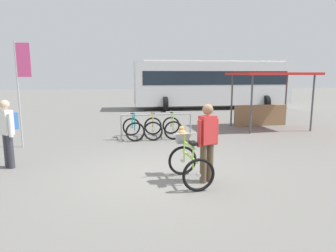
{
  "coord_description": "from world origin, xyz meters",
  "views": [
    {
      "loc": [
        -0.66,
        -6.57,
        2.23
      ],
      "look_at": [
        0.3,
        0.54,
        1.0
      ],
      "focal_mm": 32.33,
      "sensor_mm": 36.0,
      "label": 1
    }
  ],
  "objects_px": {
    "racked_bike_yellow": "(153,127)",
    "featured_bicycle": "(188,158)",
    "bus_distant": "(211,82)",
    "banner_flag": "(22,74)",
    "racked_bike_teal": "(133,128)",
    "pedestrian_with_backpack": "(8,129)",
    "racked_bike_lime": "(172,127)",
    "market_stall": "(266,94)",
    "person_with_featured_bike": "(207,140)"
  },
  "relations": [
    {
      "from": "banner_flag",
      "to": "person_with_featured_bike",
      "type": "bearing_deg",
      "value": -38.53
    },
    {
      "from": "featured_bicycle",
      "to": "market_stall",
      "type": "xyz_separation_m",
      "value": [
        4.57,
        6.07,
        0.91
      ]
    },
    {
      "from": "racked_bike_yellow",
      "to": "featured_bicycle",
      "type": "distance_m",
      "value": 4.51
    },
    {
      "from": "pedestrian_with_backpack",
      "to": "banner_flag",
      "type": "relative_size",
      "value": 0.51
    },
    {
      "from": "pedestrian_with_backpack",
      "to": "person_with_featured_bike",
      "type": "bearing_deg",
      "value": -19.88
    },
    {
      "from": "racked_bike_teal",
      "to": "person_with_featured_bike",
      "type": "bearing_deg",
      "value": -72.69
    },
    {
      "from": "racked_bike_yellow",
      "to": "racked_bike_lime",
      "type": "distance_m",
      "value": 0.7
    },
    {
      "from": "racked_bike_lime",
      "to": "banner_flag",
      "type": "xyz_separation_m",
      "value": [
        -4.71,
        -0.9,
        1.86
      ]
    },
    {
      "from": "bus_distant",
      "to": "racked_bike_lime",
      "type": "bearing_deg",
      "value": -113.83
    },
    {
      "from": "bus_distant",
      "to": "market_stall",
      "type": "distance_m",
      "value": 7.32
    },
    {
      "from": "racked_bike_teal",
      "to": "racked_bike_lime",
      "type": "relative_size",
      "value": 1.0
    },
    {
      "from": "person_with_featured_bike",
      "to": "bus_distant",
      "type": "xyz_separation_m",
      "value": [
        3.86,
        13.5,
        0.83
      ]
    },
    {
      "from": "featured_bicycle",
      "to": "bus_distant",
      "type": "distance_m",
      "value": 14.08
    },
    {
      "from": "racked_bike_lime",
      "to": "featured_bicycle",
      "type": "xyz_separation_m",
      "value": [
        -0.34,
        -4.55,
        0.12
      ]
    },
    {
      "from": "market_stall",
      "to": "featured_bicycle",
      "type": "bearing_deg",
      "value": -126.98
    },
    {
      "from": "racked_bike_yellow",
      "to": "bus_distant",
      "type": "distance_m",
      "value": 10.09
    },
    {
      "from": "pedestrian_with_backpack",
      "to": "racked_bike_teal",
      "type": "bearing_deg",
      "value": 44.48
    },
    {
      "from": "bus_distant",
      "to": "featured_bicycle",
      "type": "bearing_deg",
      "value": -107.57
    },
    {
      "from": "racked_bike_teal",
      "to": "racked_bike_lime",
      "type": "xyz_separation_m",
      "value": [
        1.4,
        0.1,
        0.0
      ]
    },
    {
      "from": "pedestrian_with_backpack",
      "to": "bus_distant",
      "type": "bearing_deg",
      "value": 55.03
    },
    {
      "from": "bus_distant",
      "to": "racked_bike_teal",
      "type": "bearing_deg",
      "value": -120.68
    },
    {
      "from": "featured_bicycle",
      "to": "market_stall",
      "type": "height_order",
      "value": "market_stall"
    },
    {
      "from": "pedestrian_with_backpack",
      "to": "market_stall",
      "type": "relative_size",
      "value": 0.5
    },
    {
      "from": "racked_bike_teal",
      "to": "bus_distant",
      "type": "distance_m",
      "value": 10.46
    },
    {
      "from": "pedestrian_with_backpack",
      "to": "racked_bike_lime",
      "type": "bearing_deg",
      "value": 34.76
    },
    {
      "from": "racked_bike_lime",
      "to": "featured_bicycle",
      "type": "bearing_deg",
      "value": -94.26
    },
    {
      "from": "racked_bike_teal",
      "to": "racked_bike_yellow",
      "type": "distance_m",
      "value": 0.7
    },
    {
      "from": "person_with_featured_bike",
      "to": "featured_bicycle",
      "type": "bearing_deg",
      "value": 160.53
    },
    {
      "from": "person_with_featured_bike",
      "to": "pedestrian_with_backpack",
      "type": "bearing_deg",
      "value": 160.12
    },
    {
      "from": "racked_bike_teal",
      "to": "market_stall",
      "type": "bearing_deg",
      "value": 16.05
    },
    {
      "from": "racked_bike_teal",
      "to": "pedestrian_with_backpack",
      "type": "height_order",
      "value": "pedestrian_with_backpack"
    },
    {
      "from": "racked_bike_lime",
      "to": "market_stall",
      "type": "relative_size",
      "value": 0.35
    },
    {
      "from": "racked_bike_teal",
      "to": "featured_bicycle",
      "type": "bearing_deg",
      "value": -76.63
    },
    {
      "from": "person_with_featured_bike",
      "to": "pedestrian_with_backpack",
      "type": "distance_m",
      "value": 4.73
    },
    {
      "from": "racked_bike_lime",
      "to": "featured_bicycle",
      "type": "height_order",
      "value": "featured_bicycle"
    },
    {
      "from": "banner_flag",
      "to": "market_stall",
      "type": "bearing_deg",
      "value": 15.18
    },
    {
      "from": "featured_bicycle",
      "to": "banner_flag",
      "type": "distance_m",
      "value": 5.95
    },
    {
      "from": "racked_bike_teal",
      "to": "featured_bicycle",
      "type": "distance_m",
      "value": 4.58
    },
    {
      "from": "racked_bike_lime",
      "to": "person_with_featured_bike",
      "type": "xyz_separation_m",
      "value": [
        0.03,
        -4.68,
        0.54
      ]
    },
    {
      "from": "market_stall",
      "to": "racked_bike_teal",
      "type": "bearing_deg",
      "value": -163.95
    },
    {
      "from": "racked_bike_teal",
      "to": "racked_bike_lime",
      "type": "height_order",
      "value": "same"
    },
    {
      "from": "racked_bike_yellow",
      "to": "racked_bike_teal",
      "type": "bearing_deg",
      "value": -175.98
    },
    {
      "from": "bus_distant",
      "to": "banner_flag",
      "type": "height_order",
      "value": "banner_flag"
    },
    {
      "from": "racked_bike_teal",
      "to": "bus_distant",
      "type": "relative_size",
      "value": 0.11
    },
    {
      "from": "racked_bike_yellow",
      "to": "featured_bicycle",
      "type": "height_order",
      "value": "featured_bicycle"
    },
    {
      "from": "featured_bicycle",
      "to": "pedestrian_with_backpack",
      "type": "bearing_deg",
      "value": 160.08
    },
    {
      "from": "bus_distant",
      "to": "market_stall",
      "type": "height_order",
      "value": "bus_distant"
    },
    {
      "from": "racked_bike_lime",
      "to": "person_with_featured_bike",
      "type": "relative_size",
      "value": 0.7
    },
    {
      "from": "racked_bike_lime",
      "to": "banner_flag",
      "type": "distance_m",
      "value": 5.14
    },
    {
      "from": "person_with_featured_bike",
      "to": "bus_distant",
      "type": "height_order",
      "value": "bus_distant"
    }
  ]
}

